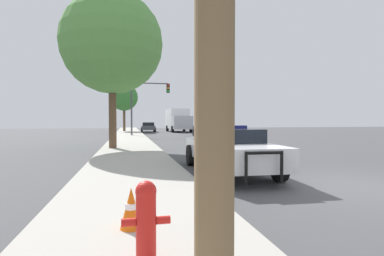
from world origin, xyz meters
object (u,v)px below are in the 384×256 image
at_px(police_car, 228,148).
at_px(fire_hydrant, 146,219).
at_px(traffic_light, 147,97).
at_px(tree_sidewalk_far, 124,97).
at_px(box_truck, 178,120).
at_px(car_background_distant, 148,127).
at_px(car_background_oncoming, 205,129).
at_px(traffic_cone, 131,208).
at_px(tree_sidewalk_near, 112,43).

bearing_deg(police_car, fire_hydrant, 65.57).
relative_size(traffic_light, tree_sidewalk_far, 0.82).
distance_m(fire_hydrant, box_truck, 38.09).
relative_size(fire_hydrant, car_background_distant, 0.19).
bearing_deg(traffic_light, car_background_distant, 85.57).
bearing_deg(tree_sidewalk_far, car_background_distant, -7.18).
bearing_deg(box_truck, fire_hydrant, 78.52).
relative_size(traffic_light, car_background_distant, 1.21).
bearing_deg(police_car, box_truck, -94.62).
distance_m(traffic_light, car_background_oncoming, 6.45).
height_order(box_truck, traffic_cone, box_truck).
distance_m(fire_hydrant, tree_sidewalk_far, 38.12).
bearing_deg(car_background_oncoming, tree_sidewalk_far, -59.39).
height_order(police_car, box_truck, box_truck).
xyz_separation_m(car_background_oncoming, tree_sidewalk_near, (-8.21, -12.25, 4.79)).
relative_size(fire_hydrant, car_background_oncoming, 0.20).
distance_m(car_background_oncoming, tree_sidewalk_near, 15.50).
xyz_separation_m(car_background_oncoming, tree_sidewalk_far, (-7.88, 12.59, 3.88)).
xyz_separation_m(box_truck, traffic_cone, (-6.74, -36.51, -1.25)).
distance_m(police_car, fire_hydrant, 6.25).
bearing_deg(box_truck, car_background_distant, -1.42).
distance_m(tree_sidewalk_near, traffic_cone, 13.14).
bearing_deg(traffic_cone, police_car, 57.43).
bearing_deg(fire_hydrant, traffic_light, 86.33).
height_order(police_car, fire_hydrant, police_car).
height_order(fire_hydrant, car_background_oncoming, car_background_oncoming).
bearing_deg(box_truck, car_background_oncoming, 91.66).
height_order(police_car, car_background_oncoming, car_background_oncoming).
distance_m(car_background_distant, tree_sidewalk_near, 25.16).
bearing_deg(traffic_light, car_background_oncoming, -10.79).
height_order(police_car, traffic_light, traffic_light).
xyz_separation_m(fire_hydrant, tree_sidewalk_near, (-0.93, 13.06, 4.98)).
relative_size(box_truck, tree_sidewalk_near, 0.89).
xyz_separation_m(box_truck, tree_sidewalk_near, (-7.54, -24.44, 3.89)).
bearing_deg(tree_sidewalk_near, box_truck, 72.87).
height_order(police_car, car_background_distant, police_car).
bearing_deg(box_truck, tree_sidewalk_far, -4.61).
distance_m(traffic_light, tree_sidewalk_far, 11.78).
relative_size(box_truck, tree_sidewalk_far, 1.13).
xyz_separation_m(traffic_light, tree_sidewalk_near, (-2.62, -13.31, 1.75)).
relative_size(traffic_light, box_truck, 0.73).
height_order(car_background_oncoming, tree_sidewalk_near, tree_sidewalk_near).
bearing_deg(tree_sidewalk_near, traffic_light, 78.85).
xyz_separation_m(car_background_oncoming, car_background_distant, (-4.72, 12.19, -0.06)).
xyz_separation_m(fire_hydrant, box_truck, (6.60, 37.50, 1.09)).
height_order(tree_sidewalk_far, tree_sidewalk_near, tree_sidewalk_near).
distance_m(police_car, tree_sidewalk_far, 32.72).
xyz_separation_m(car_background_distant, traffic_cone, (-2.69, -36.50, -0.29)).
xyz_separation_m(fire_hydrant, car_background_distant, (2.55, 37.50, 0.12)).
bearing_deg(tree_sidewalk_near, tree_sidewalk_far, 89.24).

